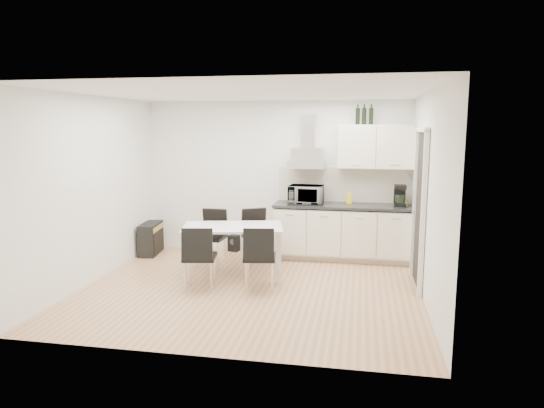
# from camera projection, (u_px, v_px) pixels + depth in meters

# --- Properties ---
(ground) EXTENTS (4.50, 4.50, 0.00)m
(ground) POSITION_uv_depth(u_px,v_px,m) (251.00, 288.00, 6.56)
(ground) COLOR tan
(ground) RESTS_ON ground
(wall_back) EXTENTS (4.50, 0.10, 2.60)m
(wall_back) POSITION_uv_depth(u_px,v_px,m) (276.00, 178.00, 8.30)
(wall_back) COLOR white
(wall_back) RESTS_ON ground
(wall_front) EXTENTS (4.50, 0.10, 2.60)m
(wall_front) POSITION_uv_depth(u_px,v_px,m) (200.00, 223.00, 4.42)
(wall_front) COLOR white
(wall_front) RESTS_ON ground
(wall_left) EXTENTS (0.10, 4.00, 2.60)m
(wall_left) POSITION_uv_depth(u_px,v_px,m) (93.00, 190.00, 6.76)
(wall_left) COLOR white
(wall_left) RESTS_ON ground
(wall_right) EXTENTS (0.10, 4.00, 2.60)m
(wall_right) POSITION_uv_depth(u_px,v_px,m) (428.00, 198.00, 5.95)
(wall_right) COLOR white
(wall_right) RESTS_ON ground
(ceiling) EXTENTS (4.50, 4.50, 0.00)m
(ceiling) POSITION_uv_depth(u_px,v_px,m) (249.00, 92.00, 6.15)
(ceiling) COLOR white
(ceiling) RESTS_ON wall_back
(doorway) EXTENTS (0.08, 1.04, 2.10)m
(doorway) POSITION_uv_depth(u_px,v_px,m) (419.00, 210.00, 6.53)
(doorway) COLOR white
(doorway) RESTS_ON ground
(kitchenette) EXTENTS (2.22, 0.64, 2.52)m
(kitchenette) POSITION_uv_depth(u_px,v_px,m) (345.00, 210.00, 7.90)
(kitchenette) COLOR beige
(kitchenette) RESTS_ON ground
(dining_table) EXTENTS (1.56, 1.10, 0.75)m
(dining_table) POSITION_uv_depth(u_px,v_px,m) (233.00, 231.00, 7.00)
(dining_table) COLOR white
(dining_table) RESTS_ON ground
(chair_far_left) EXTENTS (0.47, 0.53, 0.88)m
(chair_far_left) POSITION_uv_depth(u_px,v_px,m) (211.00, 238.00, 7.59)
(chair_far_left) COLOR black
(chair_far_left) RESTS_ON ground
(chair_far_right) EXTENTS (0.63, 0.65, 0.88)m
(chair_far_right) POSITION_uv_depth(u_px,v_px,m) (257.00, 237.00, 7.64)
(chair_far_right) COLOR black
(chair_far_right) RESTS_ON ground
(chair_near_left) EXTENTS (0.52, 0.57, 0.88)m
(chair_near_left) POSITION_uv_depth(u_px,v_px,m) (200.00, 258.00, 6.46)
(chair_near_left) COLOR black
(chair_near_left) RESTS_ON ground
(chair_near_right) EXTENTS (0.51, 0.56, 0.88)m
(chair_near_right) POSITION_uv_depth(u_px,v_px,m) (260.00, 258.00, 6.45)
(chair_near_right) COLOR black
(chair_near_right) RESTS_ON ground
(guitar_amp) EXTENTS (0.35, 0.67, 0.53)m
(guitar_amp) POSITION_uv_depth(u_px,v_px,m) (151.00, 238.00, 8.32)
(guitar_amp) COLOR black
(guitar_amp) RESTS_ON ground
(floor_speaker) EXTENTS (0.20, 0.19, 0.28)m
(floor_speaker) POSITION_uv_depth(u_px,v_px,m) (234.00, 243.00, 8.52)
(floor_speaker) COLOR black
(floor_speaker) RESTS_ON ground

